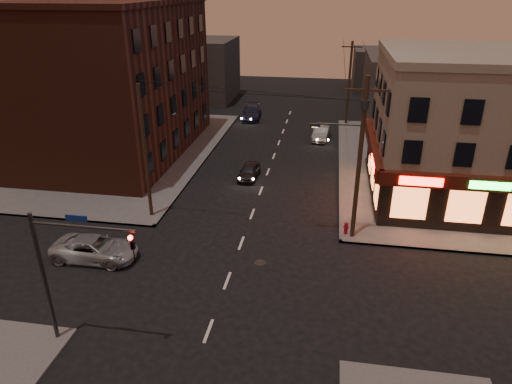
% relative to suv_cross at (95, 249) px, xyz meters
% --- Properties ---
extents(ground, '(120.00, 120.00, 0.00)m').
position_rel_suv_cross_xyz_m(ground, '(8.05, -0.90, -0.69)').
color(ground, black).
rests_on(ground, ground).
extents(sidewalk_ne, '(24.00, 28.00, 0.15)m').
position_rel_suv_cross_xyz_m(sidewalk_ne, '(26.05, 18.10, -0.61)').
color(sidewalk_ne, '#514F4C').
rests_on(sidewalk_ne, ground).
extents(sidewalk_nw, '(24.00, 28.00, 0.15)m').
position_rel_suv_cross_xyz_m(sidewalk_nw, '(-9.95, 18.10, -0.61)').
color(sidewalk_nw, '#514F4C').
rests_on(sidewalk_nw, ground).
extents(pizza_building, '(15.85, 12.85, 10.50)m').
position_rel_suv_cross_xyz_m(pizza_building, '(23.98, 12.53, 4.66)').
color(pizza_building, gray).
rests_on(pizza_building, sidewalk_ne).
extents(brick_apartment, '(12.00, 20.00, 13.00)m').
position_rel_suv_cross_xyz_m(brick_apartment, '(-6.45, 18.10, 5.96)').
color(brick_apartment, '#472116').
rests_on(brick_apartment, sidewalk_nw).
extents(bg_building_ne_a, '(10.00, 12.00, 7.00)m').
position_rel_suv_cross_xyz_m(bg_building_ne_a, '(22.05, 37.10, 2.81)').
color(bg_building_ne_a, '#3F3D3A').
rests_on(bg_building_ne_a, ground).
extents(bg_building_nw, '(9.00, 10.00, 8.00)m').
position_rel_suv_cross_xyz_m(bg_building_nw, '(-4.95, 41.10, 3.31)').
color(bg_building_nw, '#3F3D3A').
rests_on(bg_building_nw, ground).
extents(bg_building_ne_b, '(8.00, 8.00, 6.00)m').
position_rel_suv_cross_xyz_m(bg_building_ne_b, '(20.05, 51.10, 2.31)').
color(bg_building_ne_b, '#3F3D3A').
rests_on(bg_building_ne_b, ground).
extents(utility_pole_main, '(4.20, 0.44, 10.00)m').
position_rel_suv_cross_xyz_m(utility_pole_main, '(14.73, 4.90, 5.07)').
color(utility_pole_main, '#382619').
rests_on(utility_pole_main, sidewalk_ne).
extents(utility_pole_far, '(0.26, 0.26, 9.00)m').
position_rel_suv_cross_xyz_m(utility_pole_far, '(14.85, 31.10, 3.96)').
color(utility_pole_far, '#382619').
rests_on(utility_pole_far, sidewalk_ne).
extents(utility_pole_west, '(0.24, 0.24, 9.00)m').
position_rel_suv_cross_xyz_m(utility_pole_west, '(1.25, 5.60, 3.96)').
color(utility_pole_west, '#382619').
rests_on(utility_pole_west, sidewalk_nw).
extents(traffic_signal, '(4.49, 0.32, 6.47)m').
position_rel_suv_cross_xyz_m(traffic_signal, '(2.48, -6.50, 3.47)').
color(traffic_signal, '#333538').
rests_on(traffic_signal, ground).
extents(suv_cross, '(4.95, 2.29, 1.38)m').
position_rel_suv_cross_xyz_m(suv_cross, '(0.00, 0.00, 0.00)').
color(suv_cross, '#9A9DA2').
rests_on(suv_cross, ground).
extents(sedan_near, '(1.62, 3.63, 1.21)m').
position_rel_suv_cross_xyz_m(sedan_near, '(6.68, 13.50, -0.08)').
color(sedan_near, black).
rests_on(sedan_near, ground).
extents(sedan_mid, '(1.90, 4.41, 1.41)m').
position_rel_suv_cross_xyz_m(sedan_mid, '(12.22, 24.93, 0.02)').
color(sedan_mid, '#62605C').
rests_on(sedan_mid, ground).
extents(sedan_far, '(2.43, 5.22, 1.48)m').
position_rel_suv_cross_xyz_m(sedan_far, '(3.73, 31.68, 0.05)').
color(sedan_far, '#1B1D37').
rests_on(sedan_far, ground).
extents(fire_hydrant, '(0.36, 0.36, 0.81)m').
position_rel_suv_cross_xyz_m(fire_hydrant, '(14.45, 5.10, -0.10)').
color(fire_hydrant, maroon).
rests_on(fire_hydrant, sidewalk_ne).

